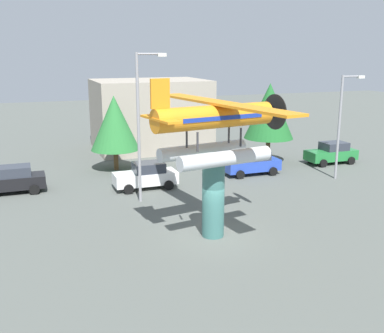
% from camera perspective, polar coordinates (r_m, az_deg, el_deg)
% --- Properties ---
extents(ground_plane, '(140.00, 140.00, 0.00)m').
position_cam_1_polar(ground_plane, '(23.31, 2.59, -8.52)').
color(ground_plane, '#515651').
extents(display_pedestal, '(1.10, 1.10, 3.81)m').
position_cam_1_polar(display_pedestal, '(22.65, 2.64, -4.06)').
color(display_pedestal, '#386B66').
rests_on(display_pedestal, ground).
extents(floatplane_monument, '(7.11, 10.44, 4.00)m').
position_cam_1_polar(floatplane_monument, '(21.88, 3.03, 4.94)').
color(floatplane_monument, silver).
rests_on(floatplane_monument, display_pedestal).
extents(car_near_black, '(4.20, 2.02, 1.76)m').
position_cam_1_polar(car_near_black, '(32.03, -21.34, -1.53)').
color(car_near_black, black).
rests_on(car_near_black, ground).
extents(car_mid_white, '(4.20, 2.02, 1.76)m').
position_cam_1_polar(car_mid_white, '(30.99, -5.68, -1.12)').
color(car_mid_white, white).
rests_on(car_mid_white, ground).
extents(car_far_blue, '(4.20, 2.02, 1.76)m').
position_cam_1_polar(car_far_blue, '(34.68, 7.45, 0.46)').
color(car_far_blue, '#2847B7').
rests_on(car_far_blue, ground).
extents(car_distant_green, '(4.20, 2.02, 1.76)m').
position_cam_1_polar(car_distant_green, '(39.48, 16.88, 1.62)').
color(car_distant_green, '#237A38').
rests_on(car_distant_green, ground).
extents(streetlight_primary, '(1.84, 0.28, 8.91)m').
position_cam_1_polar(streetlight_primary, '(27.47, -6.30, 5.92)').
color(streetlight_primary, gray).
rests_on(streetlight_primary, ground).
extents(streetlight_secondary, '(1.84, 0.28, 7.37)m').
position_cam_1_polar(streetlight_secondary, '(34.32, 18.06, 5.58)').
color(streetlight_secondary, gray).
rests_on(streetlight_secondary, ground).
extents(storefront_building, '(10.18, 7.67, 6.43)m').
position_cam_1_polar(storefront_building, '(43.68, -5.19, 6.41)').
color(storefront_building, '#9E9384').
rests_on(storefront_building, ground).
extents(tree_east, '(3.73, 3.73, 5.75)m').
position_cam_1_polar(tree_east, '(35.70, -9.56, 5.33)').
color(tree_east, brown).
rests_on(tree_east, ground).
extents(tree_center_back, '(4.00, 4.00, 6.51)m').
position_cam_1_polar(tree_center_back, '(38.01, 9.55, 6.77)').
color(tree_center_back, brown).
rests_on(tree_center_back, ground).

